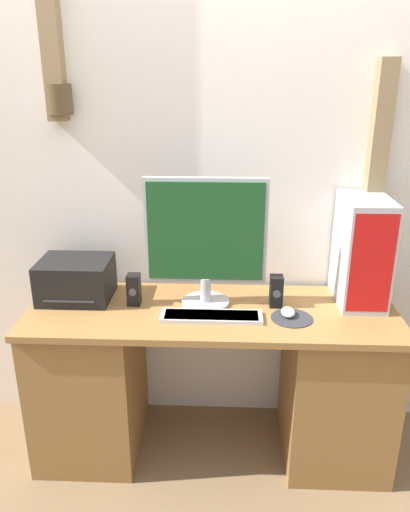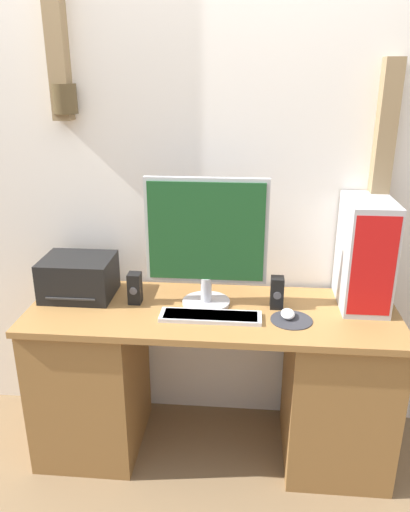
{
  "view_description": "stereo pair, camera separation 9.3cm",
  "coord_description": "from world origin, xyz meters",
  "px_view_note": "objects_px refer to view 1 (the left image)",
  "views": [
    {
      "loc": [
        0.06,
        -1.74,
        1.78
      ],
      "look_at": [
        -0.03,
        0.28,
        1.02
      ],
      "focal_mm": 35.0,
      "sensor_mm": 36.0,
      "label": 1
    },
    {
      "loc": [
        0.15,
        -1.73,
        1.78
      ],
      "look_at": [
        -0.03,
        0.28,
        1.02
      ],
      "focal_mm": 35.0,
      "sensor_mm": 36.0,
      "label": 2
    }
  ],
  "objects_px": {
    "mouse": "(288,312)",
    "speaker_right": "(276,291)",
    "keyboard": "(212,316)",
    "speaker_left": "(134,289)",
    "printer": "(76,279)",
    "computer_tower": "(362,251)",
    "monitor": "(206,238)"
  },
  "relations": [
    {
      "from": "printer",
      "to": "speaker_right",
      "type": "xyz_separation_m",
      "value": [
        0.93,
        -0.05,
        -0.02
      ]
    },
    {
      "from": "mouse",
      "to": "speaker_right",
      "type": "distance_m",
      "value": 0.12
    },
    {
      "from": "keyboard",
      "to": "mouse",
      "type": "height_order",
      "value": "mouse"
    },
    {
      "from": "computer_tower",
      "to": "printer",
      "type": "distance_m",
      "value": 1.32
    },
    {
      "from": "mouse",
      "to": "speaker_right",
      "type": "bearing_deg",
      "value": 113.91
    },
    {
      "from": "computer_tower",
      "to": "speaker_left",
      "type": "distance_m",
      "value": 1.05
    },
    {
      "from": "monitor",
      "to": "computer_tower",
      "type": "distance_m",
      "value": 0.71
    },
    {
      "from": "computer_tower",
      "to": "printer",
      "type": "height_order",
      "value": "computer_tower"
    },
    {
      "from": "monitor",
      "to": "speaker_right",
      "type": "bearing_deg",
      "value": -1.85
    },
    {
      "from": "computer_tower",
      "to": "speaker_right",
      "type": "relative_size",
      "value": 3.36
    },
    {
      "from": "printer",
      "to": "speaker_left",
      "type": "bearing_deg",
      "value": -10.99
    },
    {
      "from": "mouse",
      "to": "keyboard",
      "type": "bearing_deg",
      "value": -173.9
    },
    {
      "from": "monitor",
      "to": "computer_tower",
      "type": "relative_size",
      "value": 1.2
    },
    {
      "from": "monitor",
      "to": "keyboard",
      "type": "distance_m",
      "value": 0.34
    },
    {
      "from": "monitor",
      "to": "printer",
      "type": "distance_m",
      "value": 0.65
    },
    {
      "from": "mouse",
      "to": "speaker_right",
      "type": "height_order",
      "value": "speaker_right"
    },
    {
      "from": "printer",
      "to": "speaker_left",
      "type": "height_order",
      "value": "printer"
    },
    {
      "from": "computer_tower",
      "to": "keyboard",
      "type": "bearing_deg",
      "value": -162.34
    },
    {
      "from": "keyboard",
      "to": "speaker_left",
      "type": "bearing_deg",
      "value": 160.6
    },
    {
      "from": "monitor",
      "to": "speaker_left",
      "type": "bearing_deg",
      "value": -176.51
    },
    {
      "from": "monitor",
      "to": "computer_tower",
      "type": "xyz_separation_m",
      "value": [
        0.71,
        0.07,
        -0.07
      ]
    },
    {
      "from": "printer",
      "to": "monitor",
      "type": "bearing_deg",
      "value": -3.26
    },
    {
      "from": "monitor",
      "to": "keyboard",
      "type": "relative_size",
      "value": 1.33
    },
    {
      "from": "speaker_right",
      "to": "printer",
      "type": "bearing_deg",
      "value": 177.23
    },
    {
      "from": "mouse",
      "to": "printer",
      "type": "xyz_separation_m",
      "value": [
        -0.97,
        0.15,
        0.07
      ]
    },
    {
      "from": "keyboard",
      "to": "speaker_left",
      "type": "relative_size",
      "value": 3.03
    },
    {
      "from": "keyboard",
      "to": "speaker_left",
      "type": "xyz_separation_m",
      "value": [
        -0.36,
        0.13,
        0.06
      ]
    },
    {
      "from": "keyboard",
      "to": "speaker_right",
      "type": "xyz_separation_m",
      "value": [
        0.29,
        0.14,
        0.06
      ]
    },
    {
      "from": "printer",
      "to": "speaker_right",
      "type": "height_order",
      "value": "printer"
    },
    {
      "from": "monitor",
      "to": "speaker_right",
      "type": "relative_size",
      "value": 4.03
    },
    {
      "from": "monitor",
      "to": "keyboard",
      "type": "height_order",
      "value": "monitor"
    },
    {
      "from": "keyboard",
      "to": "speaker_right",
      "type": "distance_m",
      "value": 0.32
    }
  ]
}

